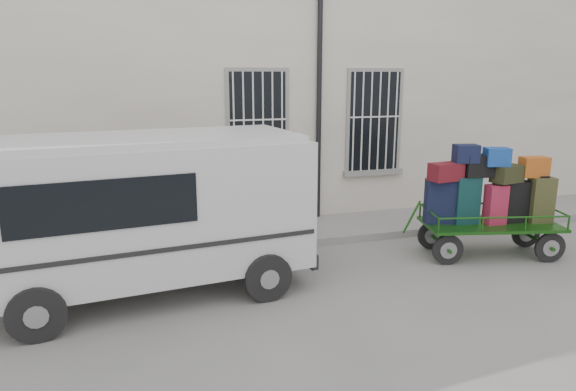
# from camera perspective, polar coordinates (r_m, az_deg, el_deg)

# --- Properties ---
(ground) EXTENTS (80.00, 80.00, 0.00)m
(ground) POSITION_cam_1_polar(r_m,az_deg,el_deg) (8.82, 3.96, -8.63)
(ground) COLOR slate
(ground) RESTS_ON ground
(building) EXTENTS (24.00, 5.15, 6.00)m
(building) POSITION_cam_1_polar(r_m,az_deg,el_deg) (13.46, -4.27, 12.03)
(building) COLOR beige
(building) RESTS_ON ground
(sidewalk) EXTENTS (24.00, 1.70, 0.15)m
(sidewalk) POSITION_cam_1_polar(r_m,az_deg,el_deg) (10.76, -0.17, -4.09)
(sidewalk) COLOR gray
(sidewalk) RESTS_ON ground
(luggage_cart) EXTENTS (2.91, 1.62, 2.08)m
(luggage_cart) POSITION_cam_1_polar(r_m,az_deg,el_deg) (10.03, 21.39, -0.40)
(luggage_cart) COLOR black
(luggage_cart) RESTS_ON ground
(van) EXTENTS (4.99, 2.59, 2.42)m
(van) POSITION_cam_1_polar(r_m,az_deg,el_deg) (7.96, -15.48, -1.01)
(van) COLOR silver
(van) RESTS_ON ground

